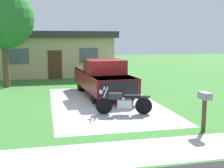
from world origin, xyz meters
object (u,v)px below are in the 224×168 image
object	(u,v)px
pickup_truck	(102,77)
mailbox	(205,101)
shade_tree	(3,19)
neighbor_house	(54,53)
motorcycle	(123,102)

from	to	relation	value
pickup_truck	mailbox	size ratio (longest dim) A/B	4.56
pickup_truck	mailbox	distance (m)	6.96
pickup_truck	shade_tree	size ratio (longest dim) A/B	0.96
shade_tree	neighbor_house	distance (m)	6.90
motorcycle	pickup_truck	size ratio (longest dim) A/B	0.38
pickup_truck	motorcycle	bearing A→B (deg)	-89.10
motorcycle	neighbor_house	bearing A→B (deg)	99.40
neighbor_house	shade_tree	bearing A→B (deg)	-117.84
pickup_truck	shade_tree	world-z (taller)	shade_tree
mailbox	neighbor_house	size ratio (longest dim) A/B	0.13
neighbor_house	mailbox	bearing A→B (deg)	-75.52
shade_tree	neighbor_house	xyz separation A→B (m)	(3.04, 5.75, -2.33)
mailbox	shade_tree	size ratio (longest dim) A/B	0.21
neighbor_house	motorcycle	bearing A→B (deg)	-80.60
pickup_truck	shade_tree	distance (m)	7.22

